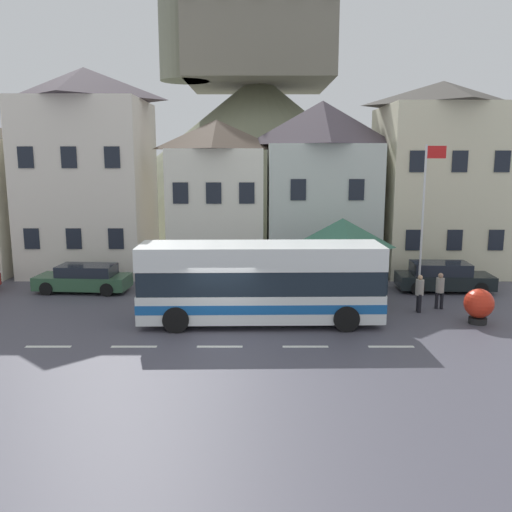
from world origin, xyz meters
The scene contains 16 objects.
ground_plane centered at (0.00, 0.00, -0.03)m, with size 40.00×60.00×0.07m.
townhouse_01 centered at (-8.35, 12.17, 5.75)m, with size 6.68×6.41×11.50m.
townhouse_02 centered at (-0.93, 11.66, 4.31)m, with size 5.17×5.39×8.63m.
townhouse_03 centered at (4.98, 11.68, 4.82)m, with size 6.04×5.43×9.64m.
townhouse_04 centered at (11.76, 12.14, 5.38)m, with size 6.56×6.34×10.75m.
hilltop_castle centered at (1.45, 31.15, 7.54)m, with size 35.24×35.24×21.39m.
transit_bus centered at (1.46, 1.70, 1.61)m, with size 9.58×2.74×3.19m.
bus_shelter centered at (5.27, 5.61, 3.07)m, with size 3.60×3.60×3.78m.
parked_car_00 centered at (-7.21, 6.81, 0.66)m, with size 4.63×2.13×1.34m.
parked_car_02 centered at (10.55, 6.97, 0.70)m, with size 4.65×2.10×1.43m.
pedestrian_00 centered at (9.28, 3.72, 0.93)m, with size 0.35×0.35×1.60m.
pedestrian_01 centered at (8.24, 3.22, 0.89)m, with size 0.35×0.38×1.63m.
pedestrian_02 centered at (6.46, 3.62, 0.77)m, with size 0.33×0.38×1.46m.
public_bench centered at (4.92, 7.19, 0.47)m, with size 1.69×0.48×0.87m.
flagpole centered at (9.05, 5.67, 4.12)m, with size 0.95×0.10×7.12m.
harbour_buoy centered at (10.11, 1.58, 0.78)m, with size 1.16×1.16×1.41m.
Camera 1 is at (1.27, -18.90, 6.46)m, focal length 37.51 mm.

